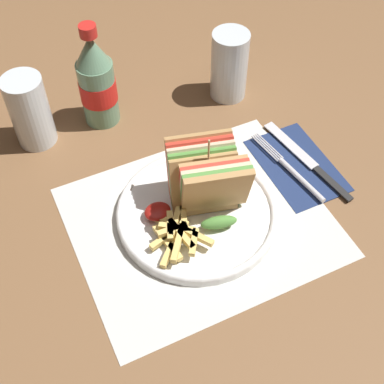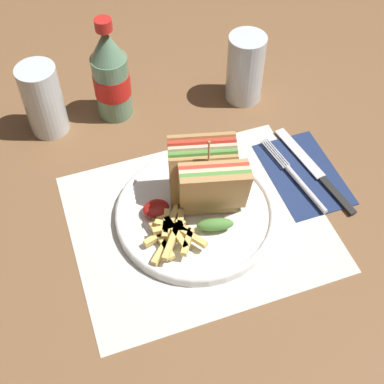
% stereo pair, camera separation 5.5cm
% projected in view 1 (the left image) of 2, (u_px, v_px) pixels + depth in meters
% --- Properties ---
extents(ground_plane, '(4.00, 4.00, 0.00)m').
position_uv_depth(ground_plane, '(205.00, 230.00, 0.84)').
color(ground_plane, brown).
extents(placemat, '(0.39, 0.33, 0.00)m').
position_uv_depth(placemat, '(201.00, 221.00, 0.85)').
color(placemat, silver).
rests_on(placemat, ground_plane).
extents(plate_main, '(0.26, 0.26, 0.02)m').
position_uv_depth(plate_main, '(197.00, 213.00, 0.85)').
color(plate_main, white).
rests_on(plate_main, ground_plane).
extents(club_sandwich, '(0.12, 0.13, 0.14)m').
position_uv_depth(club_sandwich, '(208.00, 180.00, 0.81)').
color(club_sandwich, tan).
rests_on(club_sandwich, plate_main).
extents(fries_pile, '(0.09, 0.11, 0.02)m').
position_uv_depth(fries_pile, '(177.00, 232.00, 0.80)').
color(fries_pile, '#E5C166').
rests_on(fries_pile, plate_main).
extents(ketchup_blob, '(0.04, 0.04, 0.01)m').
position_uv_depth(ketchup_blob, '(158.00, 211.00, 0.83)').
color(ketchup_blob, maroon).
rests_on(ketchup_blob, plate_main).
extents(napkin, '(0.11, 0.18, 0.00)m').
position_uv_depth(napkin, '(297.00, 165.00, 0.92)').
color(napkin, navy).
rests_on(napkin, ground_plane).
extents(fork, '(0.04, 0.18, 0.01)m').
position_uv_depth(fork, '(294.00, 173.00, 0.90)').
color(fork, silver).
rests_on(fork, napkin).
extents(knife, '(0.05, 0.21, 0.00)m').
position_uv_depth(knife, '(308.00, 161.00, 0.92)').
color(knife, black).
rests_on(knife, napkin).
extents(coke_bottle_near, '(0.07, 0.07, 0.20)m').
position_uv_depth(coke_bottle_near, '(97.00, 82.00, 0.93)').
color(coke_bottle_near, slate).
rests_on(coke_bottle_near, ground_plane).
extents(glass_near, '(0.07, 0.07, 0.13)m').
position_uv_depth(glass_near, '(229.00, 65.00, 0.99)').
color(glass_near, silver).
rests_on(glass_near, ground_plane).
extents(glass_far, '(0.07, 0.07, 0.13)m').
position_uv_depth(glass_far, '(31.00, 115.00, 0.92)').
color(glass_far, silver).
rests_on(glass_far, ground_plane).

